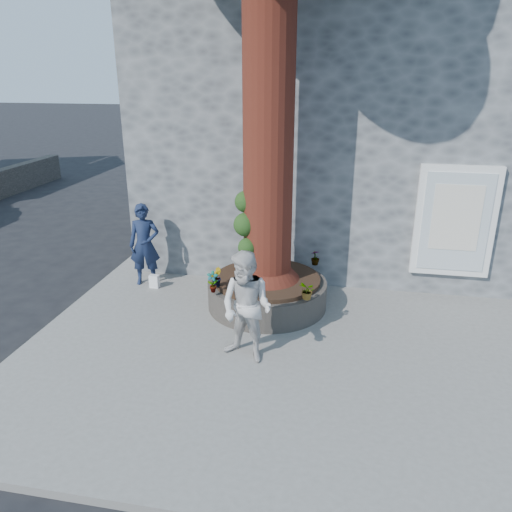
# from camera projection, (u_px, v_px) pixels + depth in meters

# --- Properties ---
(ground) EXTENTS (120.00, 120.00, 0.00)m
(ground) POSITION_uv_depth(u_px,v_px,m) (198.00, 361.00, 8.16)
(ground) COLOR black
(ground) RESTS_ON ground
(pavement) EXTENTS (9.00, 8.00, 0.12)m
(pavement) POSITION_uv_depth(u_px,v_px,m) (296.00, 336.00, 8.80)
(pavement) COLOR slate
(pavement) RESTS_ON ground
(yellow_line) EXTENTS (0.10, 30.00, 0.01)m
(yellow_line) POSITION_uv_depth(u_px,v_px,m) (62.00, 317.00, 9.62)
(yellow_line) COLOR yellow
(yellow_line) RESTS_ON ground
(stone_shop) EXTENTS (10.30, 8.30, 6.30)m
(stone_shop) POSITION_uv_depth(u_px,v_px,m) (364.00, 122.00, 13.23)
(stone_shop) COLOR #4F5154
(stone_shop) RESTS_ON ground
(planter) EXTENTS (2.30, 2.30, 0.60)m
(planter) POSITION_uv_depth(u_px,v_px,m) (267.00, 292.00, 9.72)
(planter) COLOR black
(planter) RESTS_ON pavement
(man) EXTENTS (0.73, 0.57, 1.76)m
(man) POSITION_uv_depth(u_px,v_px,m) (145.00, 245.00, 10.55)
(man) COLOR #16203D
(man) RESTS_ON pavement
(woman) EXTENTS (1.05, 0.94, 1.80)m
(woman) POSITION_uv_depth(u_px,v_px,m) (247.00, 307.00, 7.72)
(woman) COLOR beige
(woman) RESTS_ON pavement
(shopping_bag) EXTENTS (0.21, 0.14, 0.28)m
(shopping_bag) POSITION_uv_depth(u_px,v_px,m) (154.00, 281.00, 10.58)
(shopping_bag) COLOR white
(shopping_bag) RESTS_ON pavement
(plant_a) EXTENTS (0.23, 0.17, 0.40)m
(plant_a) POSITION_uv_depth(u_px,v_px,m) (213.00, 282.00, 8.91)
(plant_a) COLOR gray
(plant_a) RESTS_ON planter
(plant_b) EXTENTS (0.24, 0.24, 0.35)m
(plant_b) POSITION_uv_depth(u_px,v_px,m) (217.00, 277.00, 9.17)
(plant_b) COLOR gray
(plant_b) RESTS_ON planter
(plant_c) EXTENTS (0.24, 0.24, 0.31)m
(plant_c) POSITION_uv_depth(u_px,v_px,m) (315.00, 257.00, 10.18)
(plant_c) COLOR gray
(plant_c) RESTS_ON planter
(plant_d) EXTENTS (0.37, 0.38, 0.33)m
(plant_d) POSITION_uv_depth(u_px,v_px,m) (308.00, 291.00, 8.63)
(plant_d) COLOR gray
(plant_d) RESTS_ON planter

